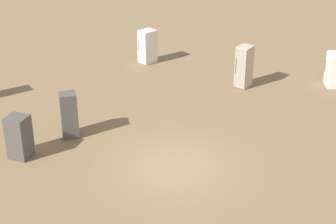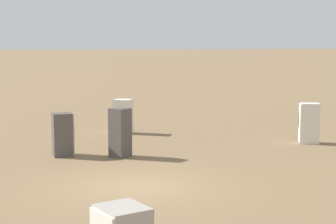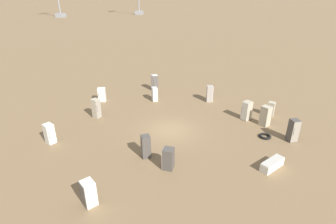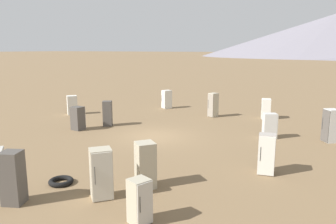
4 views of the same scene
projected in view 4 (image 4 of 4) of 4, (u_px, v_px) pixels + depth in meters
The scene contains 15 objects.
ground_plane at pixel (154, 136), 19.88m from camera, with size 1000.00×1000.00×0.00m, color brown.
discarded_fridge_0 at pixel (145, 165), 12.49m from camera, with size 1.02×1.01×1.78m.
discarded_fridge_2 at pixel (167, 99), 29.12m from camera, with size 0.92×0.97×1.62m.
discarded_fridge_3 at pixel (267, 154), 13.83m from camera, with size 0.77×0.73×1.73m.
discarded_fridge_4 at pixel (78, 118), 21.39m from camera, with size 0.77×0.79×1.54m.
discarded_fridge_5 at pixel (266, 109), 24.76m from camera, with size 0.81×0.89×1.53m.
discarded_fridge_6 at pixel (108, 113), 22.49m from camera, with size 0.81×0.82×1.73m.
discarded_fridge_7 at pixel (101, 174), 11.55m from camera, with size 1.01×1.01×1.81m.
discarded_fridge_8 at pixel (140, 201), 9.91m from camera, with size 0.77×0.76×1.41m.
discarded_fridge_9 at pixel (331, 126), 18.55m from camera, with size 0.96×0.96×1.90m.
discarded_fridge_10 at pixel (270, 126), 19.38m from camera, with size 0.94×0.82×1.50m.
discarded_fridge_11 at pixel (72, 105), 26.45m from camera, with size 1.01×1.01×1.53m.
discarded_fridge_12 at pixel (213, 105), 25.46m from camera, with size 0.79×0.83×1.86m.
discarded_fridge_13 at pixel (12, 178), 11.12m from camera, with size 0.87×0.83×1.86m.
scrap_tire at pixel (61, 181), 12.91m from camera, with size 0.96×0.96×0.20m.
Camera 4 is at (-9.19, 16.91, 5.25)m, focal length 35.00 mm.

